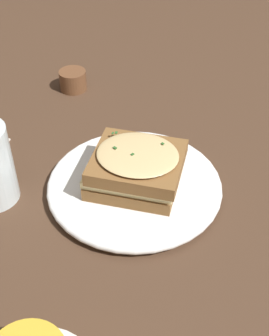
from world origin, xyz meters
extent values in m
plane|color=#473021|center=(0.00, 0.00, 0.00)|extent=(2.40, 2.40, 0.00)
cylinder|color=white|center=(-0.03, -0.02, 0.01)|extent=(0.24, 0.24, 0.02)
torus|color=white|center=(-0.03, -0.02, 0.01)|extent=(0.25, 0.25, 0.01)
cube|color=brown|center=(-0.03, -0.02, 0.03)|extent=(0.13, 0.11, 0.02)
cube|color=#EFDB93|center=(-0.03, -0.02, 0.04)|extent=(0.13, 0.11, 0.01)
cube|color=brown|center=(-0.02, -0.02, 0.06)|extent=(0.13, 0.11, 0.02)
ellipsoid|color=#DBBC7F|center=(-0.02, -0.02, 0.07)|extent=(0.12, 0.10, 0.01)
cube|color=#2D6028|center=(-0.07, 0.01, 0.08)|extent=(0.00, 0.00, 0.00)
cube|color=#2D6028|center=(-0.06, 0.01, 0.08)|extent=(0.00, 0.00, 0.00)
cube|color=#2D6028|center=(0.01, 0.00, 0.08)|extent=(0.00, 0.00, 0.00)
cube|color=#2D6028|center=(-0.03, -0.03, 0.08)|extent=(0.01, 0.01, 0.00)
cube|color=#2D6028|center=(-0.06, -0.02, 0.08)|extent=(0.01, 0.01, 0.00)
cylinder|color=brown|center=(-0.20, 0.23, 0.02)|extent=(0.05, 0.05, 0.04)
camera|label=1|loc=(0.07, -0.50, 0.47)|focal=50.00mm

